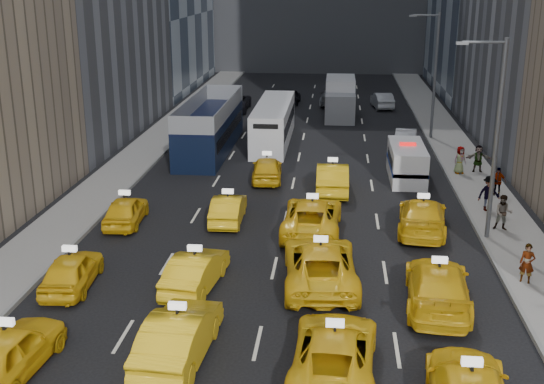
{
  "coord_description": "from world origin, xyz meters",
  "views": [
    {
      "loc": [
        2.33,
        -17.56,
        11.45
      ],
      "look_at": [
        -0.47,
        11.96,
        2.0
      ],
      "focal_mm": 45.0,
      "sensor_mm": 36.0,
      "label": 1
    }
  ],
  "objects_px": {
    "box_truck": "(340,98)",
    "pedestrian_0": "(527,263)",
    "double_decker": "(210,125)",
    "nypd_van": "(407,163)",
    "city_bus": "(274,123)"
  },
  "relations": [
    {
      "from": "pedestrian_0",
      "to": "nypd_van",
      "type": "bearing_deg",
      "value": 125.82
    },
    {
      "from": "box_truck",
      "to": "pedestrian_0",
      "type": "height_order",
      "value": "box_truck"
    },
    {
      "from": "nypd_van",
      "to": "pedestrian_0",
      "type": "distance_m",
      "value": 14.58
    },
    {
      "from": "double_decker",
      "to": "pedestrian_0",
      "type": "distance_m",
      "value": 25.47
    },
    {
      "from": "double_decker",
      "to": "city_bus",
      "type": "distance_m",
      "value": 4.95
    },
    {
      "from": "pedestrian_0",
      "to": "city_bus",
      "type": "bearing_deg",
      "value": 140.56
    },
    {
      "from": "nypd_van",
      "to": "double_decker",
      "type": "xyz_separation_m",
      "value": [
        -12.67,
        5.65,
        0.76
      ]
    },
    {
      "from": "city_bus",
      "to": "box_truck",
      "type": "bearing_deg",
      "value": 71.21
    },
    {
      "from": "double_decker",
      "to": "nypd_van",
      "type": "bearing_deg",
      "value": -22.44
    },
    {
      "from": "nypd_van",
      "to": "city_bus",
      "type": "relative_size",
      "value": 0.48
    },
    {
      "from": "double_decker",
      "to": "pedestrian_0",
      "type": "relative_size",
      "value": 7.77
    },
    {
      "from": "nypd_van",
      "to": "double_decker",
      "type": "relative_size",
      "value": 0.44
    },
    {
      "from": "double_decker",
      "to": "box_truck",
      "type": "height_order",
      "value": "double_decker"
    },
    {
      "from": "box_truck",
      "to": "pedestrian_0",
      "type": "xyz_separation_m",
      "value": [
        7.13,
        -32.35,
        -0.65
      ]
    },
    {
      "from": "double_decker",
      "to": "city_bus",
      "type": "xyz_separation_m",
      "value": [
        4.05,
        2.82,
        -0.35
      ]
    }
  ]
}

